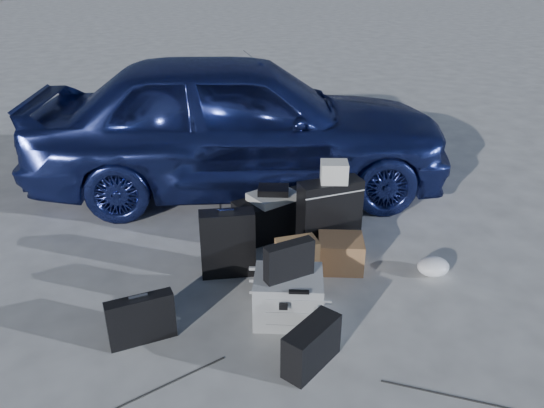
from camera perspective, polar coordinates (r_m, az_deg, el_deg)
The scene contains 16 objects.
ground at distance 4.03m, azimuth 3.42°, elevation -12.20°, with size 60.00×60.00×0.00m, color beige.
car at distance 5.87m, azimuth -3.48°, elevation 8.78°, with size 1.81×4.50×1.53m, color navy.
pelican_case at distance 3.94m, azimuth 1.76°, elevation -9.94°, with size 0.50×0.41×0.36m, color #9C9EA1.
laptop_bag at distance 3.75m, azimuth 1.86°, elevation -6.09°, with size 0.37×0.09×0.28m, color black.
briefcase at distance 3.83m, azimuth -13.88°, elevation -11.99°, with size 0.46×0.10×0.36m, color black.
suitcase_left at distance 4.38m, azimuth -4.78°, elevation -4.27°, with size 0.45×0.16×0.58m, color black.
suitcase_right at distance 4.74m, azimuth 6.18°, elevation -1.30°, with size 0.56×0.20×0.67m, color black.
white_carton at distance 4.55m, azimuth 6.70°, elevation 3.44°, with size 0.23×0.18×0.18m, color silver.
duffel_bag at distance 5.03m, azimuth 0.16°, elevation -1.37°, with size 0.74×0.32×0.37m, color black.
flat_box_white at distance 4.91m, azimuth 0.09°, elevation 0.80°, with size 0.41×0.31×0.07m, color silver.
flat_box_black at distance 4.88m, azimuth 0.15°, elevation 1.50°, with size 0.28×0.20×0.06m, color black.
kraft_bag at distance 4.25m, azimuth 2.68°, elevation -6.45°, with size 0.32×0.19×0.42m, color #9C6944.
cardboard_box at distance 4.57m, azimuth 7.38°, elevation -5.27°, with size 0.37×0.33×0.28m, color olive.
plastic_bag at distance 4.67m, azimuth 16.94°, elevation -6.45°, with size 0.27×0.23×0.15m, color white.
messenger_bag at distance 3.57m, azimuth 4.29°, elevation -14.96°, with size 0.45×0.17×0.31m, color black.
green_bottle at distance 3.77m, azimuth 4.68°, elevation -12.86°, with size 0.07×0.07×0.27m, color black.
Camera 1 is at (-1.19, -2.95, 2.48)m, focal length 35.00 mm.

